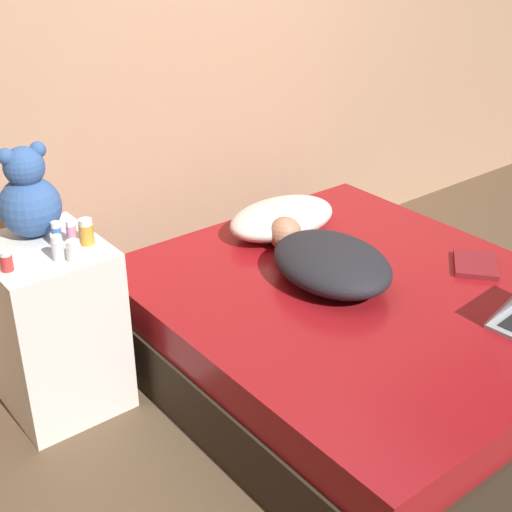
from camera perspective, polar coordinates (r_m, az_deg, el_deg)
ground_plane at (r=3.23m, az=7.90°, el=-9.27°), size 12.00×12.00×0.00m
wall_back at (r=3.56m, az=-5.02°, el=17.36°), size 8.00×0.06×2.60m
bed at (r=3.10m, az=8.15°, el=-6.08°), size 1.61×1.81×0.43m
nightstand at (r=2.98m, az=-15.92°, el=-5.40°), size 0.44×0.50×0.71m
pillow at (r=3.41m, az=2.11°, el=3.06°), size 0.56×0.36×0.15m
person_lying at (r=3.01m, az=5.81°, el=-0.35°), size 0.51×0.75×0.17m
teddy_bear at (r=2.85m, az=-17.72°, el=4.52°), size 0.24×0.24×0.37m
bottle_red at (r=2.65m, az=-19.36°, el=-0.38°), size 0.04×0.04×0.08m
bottle_blue at (r=2.77m, az=-15.65°, el=1.67°), size 0.04×0.04×0.10m
bottle_clear at (r=2.67m, az=-15.59°, el=0.61°), size 0.04×0.04×0.10m
bottle_pink at (r=2.79m, az=-14.56°, el=1.86°), size 0.04×0.04×0.09m
bottle_white at (r=2.66m, az=-14.38°, el=0.41°), size 0.05×0.05×0.08m
bottle_amber at (r=2.76m, az=-13.42°, el=1.89°), size 0.06×0.06×0.10m
book at (r=3.26m, az=17.15°, el=-0.69°), size 0.29×0.28×0.02m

